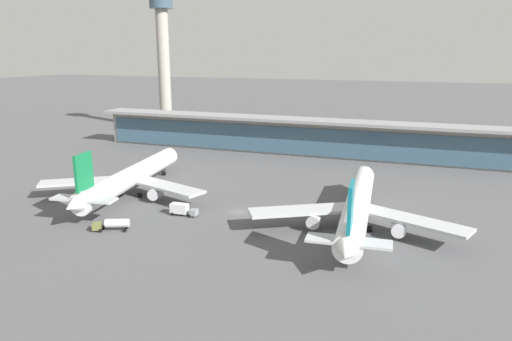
% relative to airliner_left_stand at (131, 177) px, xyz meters
% --- Properties ---
extents(ground_plane, '(1200.00, 1200.00, 0.00)m').
position_rel_airliner_left_stand_xyz_m(ground_plane, '(35.67, -3.10, -5.59)').
color(ground_plane, '#515154').
extents(airliner_left_stand, '(50.87, 66.65, 17.76)m').
position_rel_airliner_left_stand_xyz_m(airliner_left_stand, '(0.00, 0.00, 0.00)').
color(airliner_left_stand, white).
rests_on(airliner_left_stand, ground).
extents(airliner_centre_stand, '(51.17, 66.73, 17.76)m').
position_rel_airliner_left_stand_xyz_m(airliner_centre_stand, '(67.04, -4.21, 0.00)').
color(airliner_centre_stand, white).
rests_on(airliner_centre_stand, ground).
extents(service_truck_near_nose_olive, '(8.81, 5.32, 2.95)m').
position_rel_airliner_left_stand_xyz_m(service_truck_near_nose_olive, '(12.54, -26.01, -3.89)').
color(service_truck_near_nose_olive, olive).
rests_on(service_truck_near_nose_olive, ground).
extents(service_truck_under_wing_red, '(2.33, 6.90, 2.70)m').
position_rel_airliner_left_stand_xyz_m(service_truck_under_wing_red, '(-3.63, -13.86, -4.79)').
color(service_truck_under_wing_red, '#B21E1E').
rests_on(service_truck_under_wing_red, ground).
extents(service_truck_mid_apron_grey, '(7.39, 2.64, 3.10)m').
position_rel_airliner_left_stand_xyz_m(service_truck_mid_apron_grey, '(22.83, -10.66, -3.90)').
color(service_truck_mid_apron_grey, gray).
rests_on(service_truck_mid_apron_grey, ground).
extents(terminal_building, '(188.93, 12.80, 15.20)m').
position_rel_airliner_left_stand_xyz_m(terminal_building, '(35.67, 72.84, 2.27)').
color(terminal_building, '#9E998E').
rests_on(terminal_building, ground).
extents(control_tower, '(12.00, 12.00, 75.50)m').
position_rel_airliner_left_stand_xyz_m(control_tower, '(-52.52, 109.58, 35.51)').
color(control_tower, '#9E998E').
rests_on(control_tower, ground).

